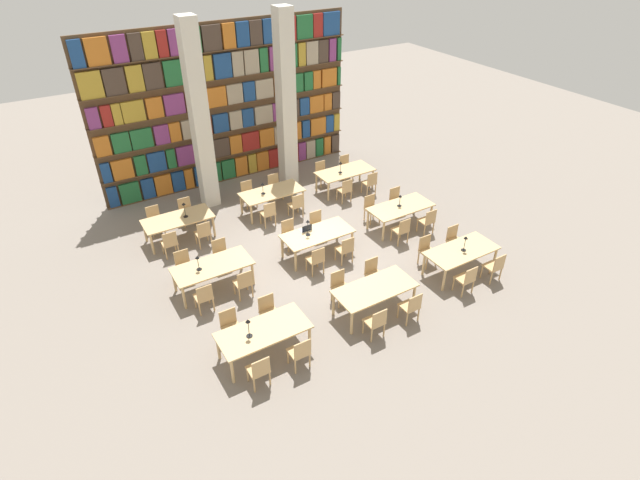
{
  "coord_description": "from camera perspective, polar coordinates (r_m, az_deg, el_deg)",
  "views": [
    {
      "loc": [
        -6.04,
        -10.3,
        8.48
      ],
      "look_at": [
        0.0,
        -0.29,
        0.66
      ],
      "focal_mm": 28.0,
      "sensor_mm": 36.0,
      "label": 1
    }
  ],
  "objects": [
    {
      "name": "chair_1",
      "position": [
        11.81,
        -10.18,
        -9.65
      ],
      "size": [
        0.42,
        0.4,
        0.87
      ],
      "rotation": [
        0.0,
        0.0,
        3.14
      ],
      "color": "tan",
      "rests_on": "ground_plane"
    },
    {
      "name": "chair_8",
      "position": [
        13.5,
        16.38,
        -4.27
      ],
      "size": [
        0.42,
        0.4,
        0.87
      ],
      "color": "tan",
      "rests_on": "ground_plane"
    },
    {
      "name": "chair_25",
      "position": [
        16.22,
        -18.36,
        2.3
      ],
      "size": [
        0.42,
        0.4,
        0.87
      ],
      "rotation": [
        0.0,
        0.0,
        3.14
      ],
      "color": "tan",
      "rests_on": "ground_plane"
    },
    {
      "name": "desk_lamp_5",
      "position": [
        15.37,
        -15.26,
        3.63
      ],
      "size": [
        0.14,
        0.14,
        0.49
      ],
      "color": "black",
      "rests_on": "reading_table_6"
    },
    {
      "name": "chair_21",
      "position": [
        16.08,
        5.88,
        3.69
      ],
      "size": [
        0.42,
        0.4,
        0.87
      ],
      "rotation": [
        0.0,
        0.0,
        3.14
      ],
      "color": "tan",
      "rests_on": "ground_plane"
    },
    {
      "name": "desk_lamp_3",
      "position": [
        13.98,
        -1.4,
        1.74
      ],
      "size": [
        0.14,
        0.14,
        0.5
      ],
      "color": "black",
      "rests_on": "reading_table_4"
    },
    {
      "name": "chair_11",
      "position": [
        14.96,
        15.09,
        0.09
      ],
      "size": [
        0.42,
        0.4,
        0.87
      ],
      "rotation": [
        0.0,
        0.0,
        3.14
      ],
      "color": "tan",
      "rests_on": "ground_plane"
    },
    {
      "name": "chair_10",
      "position": [
        14.18,
        19.33,
        -2.86
      ],
      "size": [
        0.42,
        0.4,
        0.87
      ],
      "color": "tan",
      "rests_on": "ground_plane"
    },
    {
      "name": "chair_23",
      "position": [
        16.64,
        8.72,
        4.57
      ],
      "size": [
        0.42,
        0.4,
        0.87
      ],
      "rotation": [
        0.0,
        0.0,
        3.14
      ],
      "color": "tan",
      "rests_on": "ground_plane"
    },
    {
      "name": "chair_30",
      "position": [
        16.18,
        -2.72,
        4.06
      ],
      "size": [
        0.42,
        0.4,
        0.87
      ],
      "color": "tan",
      "rests_on": "ground_plane"
    },
    {
      "name": "chair_9",
      "position": [
        14.32,
        12.11,
        -1.11
      ],
      "size": [
        0.42,
        0.4,
        0.87
      ],
      "rotation": [
        0.0,
        0.0,
        3.14
      ],
      "color": "tan",
      "rests_on": "ground_plane"
    },
    {
      "name": "bookshelf_bank",
      "position": [
        18.25,
        -10.45,
        14.88
      ],
      "size": [
        9.32,
        0.35,
        5.5
      ],
      "color": "brown",
      "rests_on": "ground_plane"
    },
    {
      "name": "chair_2",
      "position": [
        11.06,
        -2.31,
        -12.68
      ],
      "size": [
        0.42,
        0.4,
        0.87
      ],
      "color": "tan",
      "rests_on": "ground_plane"
    },
    {
      "name": "reading_table_4",
      "position": [
        14.28,
        -0.31,
        0.57
      ],
      "size": [
        2.05,
        0.96,
        0.73
      ],
      "color": "tan",
      "rests_on": "ground_plane"
    },
    {
      "name": "desk_lamp_1",
      "position": [
        13.91,
        16.27,
        -0.11
      ],
      "size": [
        0.14,
        0.14,
        0.45
      ],
      "color": "black",
      "rests_on": "reading_table_2"
    },
    {
      "name": "desk_lamp_6",
      "position": [
        16.23,
        -6.57,
        6.11
      ],
      "size": [
        0.14,
        0.14,
        0.4
      ],
      "color": "black",
      "rests_on": "reading_table_7"
    },
    {
      "name": "reading_table_1",
      "position": [
        12.37,
        6.28,
        -5.7
      ],
      "size": [
        2.05,
        0.96,
        0.73
      ],
      "color": "tan",
      "rests_on": "ground_plane"
    },
    {
      "name": "desk_lamp_7",
      "position": [
        17.52,
        2.36,
        8.52
      ],
      "size": [
        0.14,
        0.14,
        0.42
      ],
      "color": "black",
      "rests_on": "reading_table_8"
    },
    {
      "name": "chair_17",
      "position": [
        14.75,
        -3.49,
        0.79
      ],
      "size": [
        0.42,
        0.4,
        0.87
      ],
      "rotation": [
        0.0,
        0.0,
        3.14
      ],
      "color": "tan",
      "rests_on": "ground_plane"
    },
    {
      "name": "chair_26",
      "position": [
        15.13,
        -13.2,
        0.79
      ],
      "size": [
        0.42,
        0.4,
        0.87
      ],
      "color": "tan",
      "rests_on": "ground_plane"
    },
    {
      "name": "pillar_center",
      "position": [
        17.46,
        -3.91,
        15.41
      ],
      "size": [
        0.53,
        0.53,
        6.0
      ],
      "color": "silver",
      "rests_on": "ground_plane"
    },
    {
      "name": "chair_29",
      "position": [
        17.03,
        -8.2,
        5.34
      ],
      "size": [
        0.42,
        0.4,
        0.87
      ],
      "rotation": [
        0.0,
        0.0,
        3.14
      ],
      "color": "tan",
      "rests_on": "ground_plane"
    },
    {
      "name": "chair_20",
      "position": [
        15.07,
        9.3,
        1.16
      ],
      "size": [
        0.42,
        0.4,
        0.87
      ],
      "color": "tan",
      "rests_on": "ground_plane"
    },
    {
      "name": "pillar_left",
      "position": [
        16.38,
        -13.61,
        13.3
      ],
      "size": [
        0.53,
        0.53,
        6.0
      ],
      "color": "silver",
      "rests_on": "ground_plane"
    },
    {
      "name": "reading_table_3",
      "position": [
        13.31,
        -12.2,
        -3.12
      ],
      "size": [
        2.05,
        0.96,
        0.73
      ],
      "color": "tan",
      "rests_on": "ground_plane"
    },
    {
      "name": "chair_28",
      "position": [
        15.8,
        -5.92,
        3.11
      ],
      "size": [
        0.42,
        0.4,
        0.87
      ],
      "color": "tan",
      "rests_on": "ground_plane"
    },
    {
      "name": "desk_lamp_4",
      "position": [
        15.63,
        9.13,
        4.69
      ],
      "size": [
        0.14,
        0.14,
        0.39
      ],
      "color": "black",
      "rests_on": "reading_table_5"
    },
    {
      "name": "chair_5",
      "position": [
        12.73,
        2.3,
        -5.28
      ],
      "size": [
        0.42,
        0.4,
        0.87
      ],
      "rotation": [
        0.0,
        0.0,
        3.14
      ],
      "color": "tan",
      "rests_on": "ground_plane"
    },
    {
      "name": "chair_14",
      "position": [
        12.97,
        -8.73,
        -4.85
      ],
      "size": [
        0.42,
        0.4,
        0.87
      ],
      "color": "tan",
      "rests_on": "ground_plane"
    },
    {
      "name": "chair_34",
      "position": [
        17.64,
        5.74,
        6.57
      ],
      "size": [
        0.42,
        0.4,
        0.87
      ],
      "color": "tan",
      "rests_on": "ground_plane"
    },
    {
      "name": "chair_16",
      "position": [
        13.64,
        -0.45,
        -2.21
      ],
      "size": [
        0.42,
        0.4,
        0.87
      ],
      "color": "tan",
      "rests_on": "ground_plane"
    },
    {
      "name": "chair_35",
      "position": [
        18.75,
        2.97,
        8.43
      ],
      "size": [
        0.42,
        0.4,
        0.87
      ],
      "rotation": [
        0.0,
        0.0,
        3.14
      ],
      "color": "tan",
      "rests_on": "ground_plane"
    },
    {
      "name": "laptop",
      "position": [
        14.34,
        -1.64,
        1.24
      ],
      "size": [
        0.32,
        0.22,
        0.21
      ],
      "rotation": [
        0.0,
        0.0,
        3.14
      ],
      "color": "silver",
      "rests_on": "reading_table_4"
    },
    {
      "name": "chair_3",
      "position": [
        12.06,
        -5.89,
        -8.1
      ],
      "size": [
        0.42,
        0.4,
        0.87
      ],
      "rotation": [
        0.0,
        0.0,
        3.14
      ],
      "color": "tan",
      "rests_on": "ground_plane"
    },
    {
      "name": "chair_7",
      "position": [
        13.22,
        6.13,
        -3.77
      ],
      "size": [
        0.42,
        0.4,
        0.87
      ],
      "rotation": [
        0.0,
        0.0,
        3.14
      ],
      "color": "tan",
      "rests_on": "ground_plane"
    },
    {
      "name": "reading_table_2",
      "position": [
        14.12,
        15.84,
        -1.34
      ],
      "size": [
        2.05,
        0.96,
        0.73
      ],
      "color": "tan",
      "rests_on": "ground_plane"
    },
    {
      "name": "reading_table_5",
      "position": [
        15.78,
        9.18,
        3.59
      ],
      "size": [
        2.05,
        0.96,
        0.73
      ],
      "color": "tan",
      "rests_on": "ground_plane"
    },
    {
      "name": "chair_24",
      "position": [
        14.93,
        -16.8,
        -0.3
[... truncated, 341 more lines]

